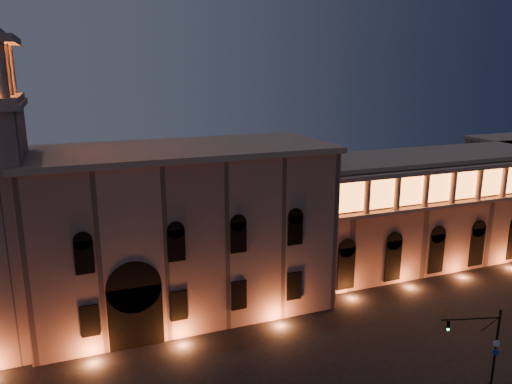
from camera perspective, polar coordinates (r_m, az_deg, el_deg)
government_building at (r=52.48m, az=-8.42°, el=-4.44°), size 30.80×12.80×17.60m
colonnade_wing at (r=69.92m, az=19.55°, el=-1.62°), size 40.60×11.50×14.50m
traffic_light at (r=45.47m, az=24.76°, el=-15.83°), size 4.87×1.67×6.92m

